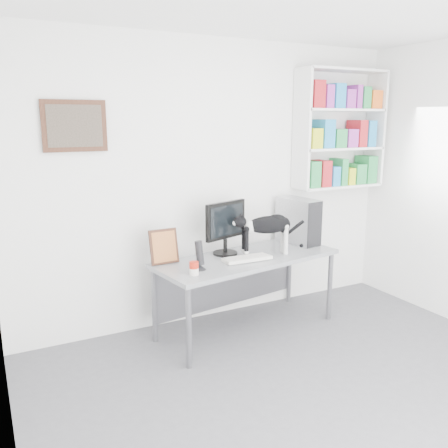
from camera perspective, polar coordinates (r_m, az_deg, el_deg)
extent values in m
cube|color=#5B5B60|center=(3.52, 14.82, -21.61)|extent=(4.00, 4.00, 0.01)
cube|color=white|center=(4.62, -1.05, 4.98)|extent=(4.00, 0.01, 2.70)
cube|color=white|center=(5.24, 13.80, 10.99)|extent=(1.03, 0.28, 1.24)
cube|color=#482617|center=(4.14, -17.54, 11.18)|extent=(0.52, 0.04, 0.42)
cube|color=gray|center=(4.48, 2.77, -8.35)|extent=(1.81, 0.92, 0.72)
cube|color=black|center=(4.37, 0.15, -0.45)|extent=(0.53, 0.37, 0.51)
cube|color=silver|center=(4.24, 2.77, -4.17)|extent=(0.44, 0.18, 0.03)
cube|color=silver|center=(4.84, 8.89, 0.38)|extent=(0.27, 0.48, 0.46)
cylinder|color=black|center=(3.96, -2.97, -3.72)|extent=(0.14, 0.14, 0.26)
cube|color=#482617|center=(4.15, -7.25, -2.62)|extent=(0.26, 0.11, 0.31)
cylinder|color=red|center=(3.85, -3.64, -5.35)|extent=(0.10, 0.10, 0.11)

